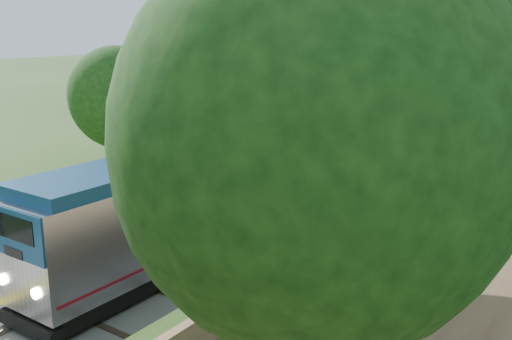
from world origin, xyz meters
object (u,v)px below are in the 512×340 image
Objects in this scene: station_building at (211,101)px; signal_gantry at (494,80)px; signal_farside at (383,170)px; train at (492,92)px; lamppost_far at (177,181)px.

signal_gantry is (16.47, 24.99, 0.73)m from station_building.
signal_farside is at bearing -31.50° from station_building.
signal_gantry is 11.61m from train.
train is (-2.47, 11.08, -2.42)m from signal_gantry.
station_building is 0.07× the size of train.
train is 22.15× the size of signal_farside.
signal_farside reaches higher than lamppost_far.
lamppost_far is at bearing -159.45° from signal_farside.
signal_gantry reaches higher than lamppost_far.
lamppost_far is (-3.24, -51.98, 0.05)m from train.
train is at bearing 97.29° from signal_farside.
lamppost_far is 0.80× the size of signal_farside.
signal_farside is at bearing 20.55° from lamppost_far.
station_building is 1.86× the size of lamppost_far.
station_building is at bearing 148.50° from signal_farside.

